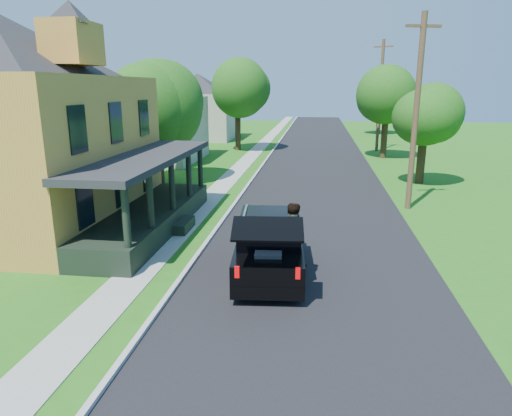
# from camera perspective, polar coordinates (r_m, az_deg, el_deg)

# --- Properties ---
(ground) EXTENTS (140.00, 140.00, 0.00)m
(ground) POSITION_cam_1_polar(r_m,az_deg,el_deg) (12.86, 7.03, -11.93)
(ground) COLOR #246113
(ground) RESTS_ON ground
(street) EXTENTS (8.00, 120.00, 0.02)m
(street) POSITION_cam_1_polar(r_m,az_deg,el_deg) (32.01, 7.55, 4.39)
(street) COLOR black
(street) RESTS_ON ground
(curb) EXTENTS (0.15, 120.00, 0.12)m
(curb) POSITION_cam_1_polar(r_m,az_deg,el_deg) (32.26, 0.32, 4.60)
(curb) COLOR #A5A5A0
(curb) RESTS_ON ground
(sidewalk) EXTENTS (1.30, 120.00, 0.03)m
(sidewalk) POSITION_cam_1_polar(r_m,az_deg,el_deg) (32.49, -2.40, 4.66)
(sidewalk) COLOR gray
(sidewalk) RESTS_ON ground
(front_walk) EXTENTS (6.50, 1.20, 0.03)m
(front_walk) POSITION_cam_1_polar(r_m,az_deg,el_deg) (20.71, -20.00, -2.21)
(front_walk) COLOR gray
(front_walk) RESTS_ON ground
(main_house) EXTENTS (15.56, 15.56, 10.10)m
(main_house) POSITION_cam_1_polar(r_m,az_deg,el_deg) (21.67, -29.11, 10.82)
(main_house) COLOR gold
(main_house) RESTS_ON ground
(neighbor_house_mid) EXTENTS (12.78, 12.78, 8.30)m
(neighbor_house_mid) POSITION_cam_1_polar(r_m,az_deg,el_deg) (37.99, -13.48, 12.13)
(neighbor_house_mid) COLOR #B2AD9D
(neighbor_house_mid) RESTS_ON ground
(neighbor_house_far) EXTENTS (12.78, 12.78, 8.30)m
(neighbor_house_far) POSITION_cam_1_polar(r_m,az_deg,el_deg) (53.24, -7.24, 13.10)
(neighbor_house_far) COLOR #B2AD9D
(neighbor_house_far) RESTS_ON ground
(black_suv) EXTENTS (2.40, 5.37, 2.44)m
(black_suv) POSITION_cam_1_polar(r_m,az_deg,el_deg) (14.40, 1.67, -4.77)
(black_suv) COLOR black
(black_suv) RESTS_ON ground
(skateboarder) EXTENTS (1.12, 0.95, 2.05)m
(skateboarder) POSITION_cam_1_polar(r_m,az_deg,el_deg) (13.70, 4.45, -3.54)
(skateboarder) COLOR black
(skateboarder) RESTS_ON ground
(skateboard) EXTENTS (0.40, 0.58, 0.72)m
(skateboard) POSITION_cam_1_polar(r_m,az_deg,el_deg) (14.10, 4.69, -8.05)
(skateboard) COLOR #AB0E19
(skateboard) RESTS_ON ground
(tree_left_mid) EXTENTS (7.25, 7.39, 8.46)m
(tree_left_mid) POSITION_cam_1_polar(r_m,az_deg,el_deg) (28.35, -12.44, 13.80)
(tree_left_mid) COLOR black
(tree_left_mid) RESTS_ON ground
(tree_left_far) EXTENTS (5.95, 5.88, 8.86)m
(tree_left_far) POSITION_cam_1_polar(r_m,az_deg,el_deg) (43.04, -2.36, 14.79)
(tree_left_far) COLOR black
(tree_left_far) RESTS_ON ground
(tree_right_near) EXTENTS (4.89, 4.50, 6.10)m
(tree_right_near) POSITION_cam_1_polar(r_m,az_deg,el_deg) (29.64, 20.29, 10.55)
(tree_right_near) COLOR black
(tree_right_near) RESTS_ON ground
(tree_right_mid) EXTENTS (5.69, 5.84, 7.70)m
(tree_right_mid) POSITION_cam_1_polar(r_m,az_deg,el_deg) (39.62, 16.04, 13.42)
(tree_right_mid) COLOR black
(tree_right_mid) RESTS_ON ground
(tree_right_far) EXTENTS (5.58, 5.71, 7.35)m
(tree_right_far) POSITION_cam_1_polar(r_m,az_deg,el_deg) (60.47, 15.24, 13.52)
(tree_right_far) COLOR black
(tree_right_far) RESTS_ON ground
(utility_pole_near) EXTENTS (1.63, 0.55, 9.02)m
(utility_pole_near) POSITION_cam_1_polar(r_m,az_deg,el_deg) (22.89, 19.38, 11.28)
(utility_pole_near) COLOR #42291E
(utility_pole_near) RESTS_ON ground
(utility_pole_far) EXTENTS (1.64, 0.62, 9.82)m
(utility_pole_far) POSITION_cam_1_polar(r_m,az_deg,el_deg) (43.76, 15.25, 13.48)
(utility_pole_far) COLOR #42291E
(utility_pole_far) RESTS_ON ground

